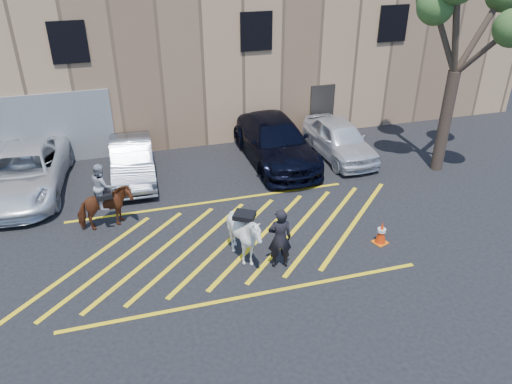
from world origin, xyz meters
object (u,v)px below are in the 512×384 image
object	(u,v)px
car_silver_sedan	(132,160)
saddled_white	(245,236)
car_white_pickup	(25,172)
handler	(280,238)
car_blue_suv	(275,141)
mounted_bay	(105,203)
car_white_suv	(339,139)
traffic_cone	(381,232)
tree	(466,15)

from	to	relation	value
car_silver_sedan	saddled_white	world-z (taller)	saddled_white
car_white_pickup	handler	size ratio (longest dim) A/B	3.07
car_blue_suv	mounted_bay	distance (m)	7.32
car_blue_suv	car_white_suv	distance (m)	2.62
handler	car_white_pickup	bearing A→B (deg)	-32.21
car_silver_sedan	car_blue_suv	bearing A→B (deg)	2.12
car_blue_suv	traffic_cone	xyz separation A→B (m)	(1.24, -6.41, -0.46)
car_silver_sedan	car_white_suv	bearing A→B (deg)	-0.47
tree	traffic_cone	bearing A→B (deg)	-138.99
traffic_cone	saddled_white	bearing A→B (deg)	176.33
car_blue_suv	saddled_white	bearing A→B (deg)	-116.07
car_silver_sedan	tree	size ratio (longest dim) A/B	0.59
car_white_pickup	saddled_white	world-z (taller)	saddled_white
mounted_bay	traffic_cone	world-z (taller)	mounted_bay
car_white_suv	tree	distance (m)	6.25
car_silver_sedan	car_white_suv	size ratio (longest dim) A/B	0.99
car_silver_sedan	car_white_suv	distance (m)	8.12
car_white_suv	car_blue_suv	bearing A→B (deg)	170.22
handler	saddled_white	distance (m)	0.98
car_silver_sedan	traffic_cone	bearing A→B (deg)	-41.64
handler	traffic_cone	world-z (taller)	handler
handler	mounted_bay	world-z (taller)	mounted_bay
car_white_suv	car_silver_sedan	bearing A→B (deg)	175.66
saddled_white	traffic_cone	distance (m)	4.14
car_white_suv	saddled_white	xyz separation A→B (m)	(-5.47, -5.80, 0.11)
car_white_suv	traffic_cone	world-z (taller)	car_white_suv
traffic_cone	car_white_pickup	bearing A→B (deg)	148.90
car_white_pickup	handler	world-z (taller)	handler
handler	traffic_cone	size ratio (longest dim) A/B	2.48
mounted_bay	car_white_pickup	bearing A→B (deg)	129.76
car_white_pickup	car_white_suv	distance (m)	11.78
car_silver_sedan	tree	bearing A→B (deg)	-10.58
car_blue_suv	saddled_white	size ratio (longest dim) A/B	2.84
car_blue_suv	handler	distance (m)	6.91
car_blue_suv	car_white_suv	size ratio (longest dim) A/B	1.31
tree	saddled_white	bearing A→B (deg)	-157.00
mounted_bay	car_blue_suv	bearing A→B (deg)	26.74
car_white_suv	tree	xyz separation A→B (m)	(3.15, -2.14, 4.95)
car_blue_suv	tree	xyz separation A→B (m)	(5.75, -2.49, 4.86)
car_white_pickup	traffic_cone	distance (m)	12.17
mounted_bay	car_white_suv	bearing A→B (deg)	17.88
saddled_white	car_white_pickup	bearing A→B (deg)	136.33
mounted_bay	saddled_white	world-z (taller)	mounted_bay
mounted_bay	traffic_cone	size ratio (longest dim) A/B	3.01
car_silver_sedan	saddled_white	size ratio (longest dim) A/B	2.13
car_silver_sedan	tree	distance (m)	12.56
saddled_white	traffic_cone	size ratio (longest dim) A/B	2.75
car_white_pickup	mounted_bay	world-z (taller)	mounted_bay
car_silver_sedan	handler	world-z (taller)	handler
mounted_bay	car_silver_sedan	bearing A→B (deg)	72.53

